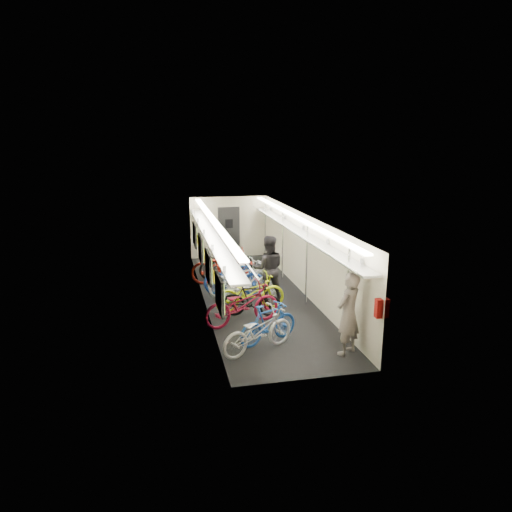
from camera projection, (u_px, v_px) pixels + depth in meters
name	position (u px, v px, depth m)	size (l,w,h in m)	color
train_car_shell	(238.00, 237.00, 13.71)	(10.00, 10.00, 10.00)	black
bicycle_0	(258.00, 331.00, 9.81)	(0.63, 1.80, 0.95)	silver
bicycle_1	(268.00, 323.00, 10.24)	(0.44, 1.56, 0.94)	#1D4FAF
bicycle_2	(242.00, 305.00, 11.28)	(0.69, 1.99, 1.05)	maroon
bicycle_3	(252.00, 299.00, 11.82)	(0.44, 1.56, 0.93)	black
bicycle_4	(250.00, 293.00, 12.24)	(0.67, 1.92, 1.01)	#D0E415
bicycle_5	(250.00, 282.00, 13.09)	(0.51, 1.81, 1.09)	white
bicycle_6	(239.00, 278.00, 13.55)	(0.69, 1.98, 1.04)	silver
bicycle_7	(235.00, 278.00, 13.41)	(0.53, 1.87, 1.12)	navy
bicycle_8	(225.00, 266.00, 14.61)	(0.76, 2.17, 1.14)	maroon
bicycle_9	(227.00, 262.00, 15.13)	(0.53, 1.87, 1.13)	black
passenger_near	(348.00, 314.00, 9.61)	(0.66, 0.43, 1.82)	gray
passenger_mid	(268.00, 268.00, 12.94)	(0.92, 0.72, 1.90)	black
backpack	(382.00, 308.00, 8.88)	(0.26, 0.14, 0.38)	#A11210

